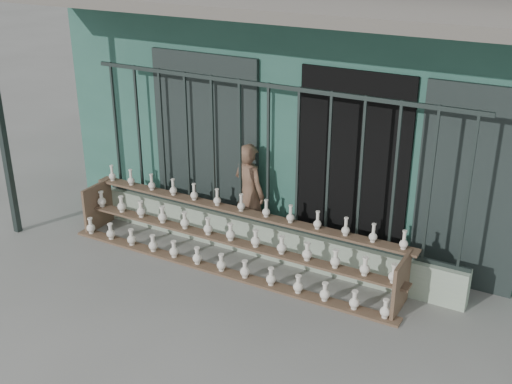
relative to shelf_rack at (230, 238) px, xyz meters
The scene contains 6 objects.
ground 1.00m from the shelf_rack, 71.52° to the right, with size 60.00×60.00×0.00m, color slate.
workshop_building 3.59m from the shelf_rack, 84.87° to the left, with size 7.40×6.60×3.21m.
parapet_wall 0.53m from the shelf_rack, 54.54° to the left, with size 5.00×0.20×0.45m, color #9FB298.
security_fence 1.11m from the shelf_rack, 54.54° to the left, with size 5.00×0.04×1.80m.
shelf_rack is the anchor object (origin of this frame).
elderly_woman 0.77m from the shelf_rack, 100.00° to the left, with size 0.50×0.33×1.36m, color brown.
Camera 1 is at (3.38, -5.10, 3.99)m, focal length 45.00 mm.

